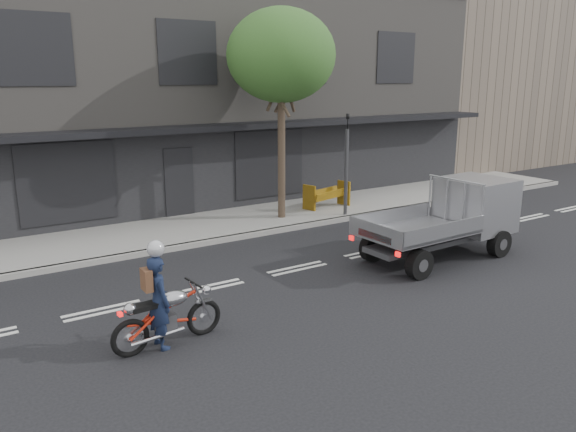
# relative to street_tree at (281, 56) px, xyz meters

# --- Properties ---
(ground) EXTENTS (80.00, 80.00, 0.00)m
(ground) POSITION_rel_street_tree_xyz_m (-2.20, -4.20, -5.28)
(ground) COLOR black
(ground) RESTS_ON ground
(sidewalk) EXTENTS (32.00, 3.20, 0.15)m
(sidewalk) POSITION_rel_street_tree_xyz_m (-2.20, 0.50, -5.20)
(sidewalk) COLOR gray
(sidewalk) RESTS_ON ground
(kerb) EXTENTS (32.00, 0.20, 0.15)m
(kerb) POSITION_rel_street_tree_xyz_m (-2.20, -1.10, -5.20)
(kerb) COLOR gray
(kerb) RESTS_ON ground
(building_main) EXTENTS (26.00, 10.00, 8.00)m
(building_main) POSITION_rel_street_tree_xyz_m (-2.20, 7.10, -1.28)
(building_main) COLOR slate
(building_main) RESTS_ON ground
(building_neighbour) EXTENTS (14.00, 10.00, 10.00)m
(building_neighbour) POSITION_rel_street_tree_xyz_m (17.80, 7.10, -0.28)
(building_neighbour) COLOR brown
(building_neighbour) RESTS_ON ground
(street_tree) EXTENTS (3.40, 3.40, 6.74)m
(street_tree) POSITION_rel_street_tree_xyz_m (0.00, 0.00, 0.00)
(street_tree) COLOR #382B21
(street_tree) RESTS_ON ground
(traffic_light_pole) EXTENTS (0.12, 0.12, 3.50)m
(traffic_light_pole) POSITION_rel_street_tree_xyz_m (2.00, -0.85, -3.63)
(traffic_light_pole) COLOR #2D2D30
(traffic_light_pole) RESTS_ON ground
(motorcycle) EXTENTS (2.11, 0.61, 1.08)m
(motorcycle) POSITION_rel_street_tree_xyz_m (-6.41, -6.34, -4.72)
(motorcycle) COLOR black
(motorcycle) RESTS_ON ground
(rider) EXTENTS (0.45, 0.64, 1.68)m
(rider) POSITION_rel_street_tree_xyz_m (-6.56, -6.34, -4.44)
(rider) COLOR #141D37
(rider) RESTS_ON ground
(flatbed_ute) EXTENTS (4.54, 1.95, 2.09)m
(flatbed_ute) POSITION_rel_street_tree_xyz_m (2.35, -5.52, -4.09)
(flatbed_ute) COLOR black
(flatbed_ute) RESTS_ON ground
(construction_barrier) EXTENTS (1.75, 1.05, 0.92)m
(construction_barrier) POSITION_rel_street_tree_xyz_m (2.10, 0.09, -4.67)
(construction_barrier) COLOR #FFAC0D
(construction_barrier) RESTS_ON sidewalk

